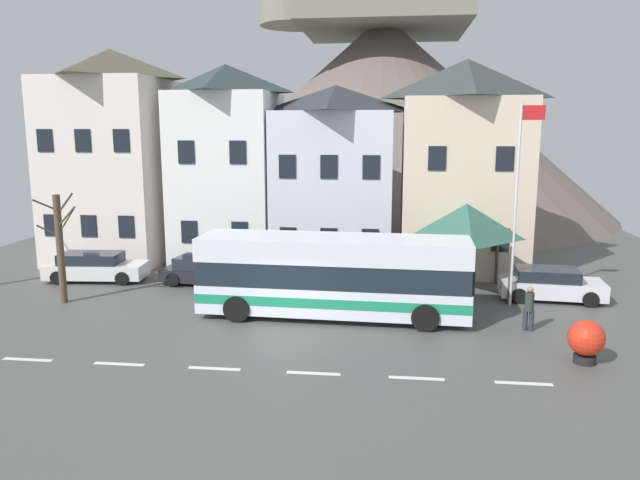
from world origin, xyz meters
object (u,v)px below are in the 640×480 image
at_px(bare_tree_01, 60,247).
at_px(pedestrian_00, 437,283).
at_px(townhouse_03, 463,167).
at_px(harbour_buoy, 586,339).
at_px(townhouse_01, 228,166).
at_px(hilltop_castle, 381,110).
at_px(transit_bus, 333,277).
at_px(public_bench, 448,269).
at_px(townhouse_00, 116,156).
at_px(flagpole, 518,193).
at_px(pedestrian_01, 529,307).
at_px(bus_shelter, 466,222).
at_px(parked_car_01, 550,284).
at_px(townhouse_02, 336,176).
at_px(parked_car_02, 209,271).
at_px(parked_car_00, 95,267).

bearing_deg(bare_tree_01, pedestrian_00, 5.75).
xyz_separation_m(townhouse_03, harbour_buoy, (2.48, -12.53, -4.46)).
xyz_separation_m(townhouse_01, hilltop_castle, (7.50, 21.25, 3.49)).
height_order(pedestrian_00, bare_tree_01, bare_tree_01).
xyz_separation_m(townhouse_01, transit_bus, (6.42, -8.77, -3.60)).
height_order(hilltop_castle, transit_bus, hilltop_castle).
xyz_separation_m(pedestrian_00, public_bench, (0.86, 4.48, -0.42)).
height_order(townhouse_00, flagpole, townhouse_00).
height_order(townhouse_00, pedestrian_01, townhouse_00).
bearing_deg(bus_shelter, parked_car_01, -12.32).
bearing_deg(townhouse_02, hilltop_castle, 84.77).
relative_size(townhouse_03, transit_bus, 1.01).
bearing_deg(pedestrian_01, townhouse_00, 152.83).
distance_m(townhouse_02, parked_car_02, 8.46).
bearing_deg(flagpole, bare_tree_01, -174.33).
xyz_separation_m(townhouse_01, harbour_buoy, (14.55, -12.52, -4.41)).
xyz_separation_m(bus_shelter, pedestrian_00, (-1.32, -2.11, -2.25)).
bearing_deg(hilltop_castle, public_bench, -80.76).
bearing_deg(parked_car_00, hilltop_castle, 58.93).
height_order(townhouse_02, flagpole, townhouse_02).
height_order(townhouse_02, public_bench, townhouse_02).
xyz_separation_m(transit_bus, pedestrian_00, (4.03, 2.06, -0.67)).
bearing_deg(townhouse_01, bare_tree_01, -120.32).
distance_m(townhouse_02, parked_car_01, 12.00).
xyz_separation_m(townhouse_01, parked_car_02, (0.21, -4.56, -4.53)).
height_order(townhouse_03, harbour_buoy, townhouse_03).
relative_size(bus_shelter, parked_car_00, 0.83).
bearing_deg(townhouse_01, flagpole, -25.44).
bearing_deg(parked_car_00, parked_car_01, -6.85).
relative_size(bus_shelter, parked_car_02, 0.87).
bearing_deg(townhouse_00, parked_car_01, -15.48).
bearing_deg(townhouse_00, hilltop_castle, 55.90).
relative_size(townhouse_03, hilltop_castle, 0.28).
distance_m(bus_shelter, harbour_buoy, 8.73).
bearing_deg(pedestrian_00, hilltop_castle, 96.04).
relative_size(transit_bus, bare_tree_01, 2.24).
xyz_separation_m(parked_car_01, pedestrian_00, (-4.79, -1.36, 0.24)).
bearing_deg(transit_bus, hilltop_castle, 89.94).
relative_size(townhouse_03, public_bench, 6.06).
bearing_deg(parked_car_01, hilltop_castle, 110.67).
height_order(pedestrian_00, harbour_buoy, pedestrian_00).
distance_m(townhouse_01, pedestrian_01, 17.09).
distance_m(townhouse_00, flagpole, 21.21).
xyz_separation_m(townhouse_00, parked_car_01, (21.69, -6.01, -4.97)).
bearing_deg(townhouse_03, public_bench, -108.54).
relative_size(parked_car_00, public_bench, 2.74).
relative_size(parked_car_02, bare_tree_01, 0.99).
distance_m(townhouse_02, bus_shelter, 8.19).
bearing_deg(bus_shelter, parked_car_02, 179.82).
height_order(townhouse_00, public_bench, townhouse_00).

